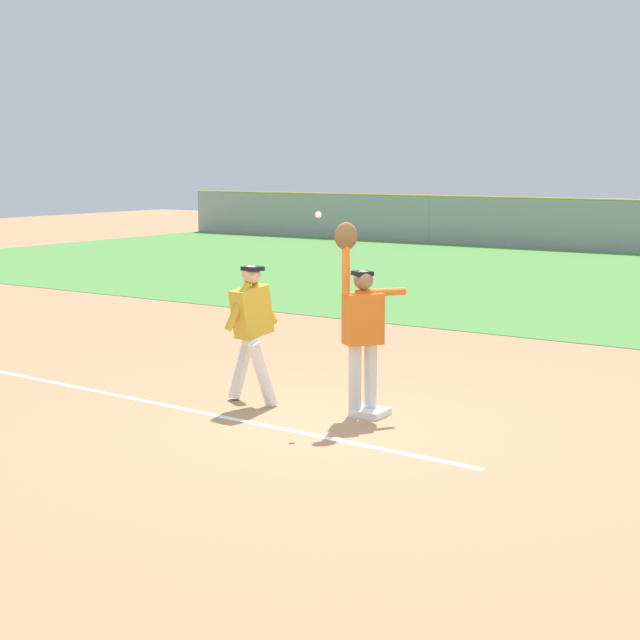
# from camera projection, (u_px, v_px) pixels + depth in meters

# --- Properties ---
(ground_plane) EXTENTS (75.79, 75.79, 0.00)m
(ground_plane) POSITION_uv_depth(u_px,v_px,m) (335.00, 425.00, 11.29)
(ground_plane) COLOR tan
(chalk_foul_line) EXTENTS (11.99, 0.67, 0.01)m
(chalk_foul_line) POSITION_uv_depth(u_px,v_px,m) (77.00, 387.00, 13.17)
(chalk_foul_line) COLOR white
(chalk_foul_line) RESTS_ON ground_plane
(first_base) EXTENTS (0.40, 0.40, 0.08)m
(first_base) POSITION_uv_depth(u_px,v_px,m) (370.00, 412.00, 11.70)
(first_base) COLOR white
(first_base) RESTS_ON ground_plane
(fielder) EXTENTS (0.61, 0.79, 2.28)m
(fielder) POSITION_uv_depth(u_px,v_px,m) (362.00, 321.00, 11.57)
(fielder) COLOR silver
(fielder) RESTS_ON ground_plane
(runner) EXTENTS (0.75, 0.84, 1.72)m
(runner) POSITION_uv_depth(u_px,v_px,m) (252.00, 324.00, 12.15)
(runner) COLOR white
(runner) RESTS_ON ground_plane
(baseball) EXTENTS (0.07, 0.07, 0.07)m
(baseball) POSITION_uv_depth(u_px,v_px,m) (318.00, 215.00, 11.43)
(baseball) COLOR white
(parked_car_green) EXTENTS (4.54, 2.39, 1.25)m
(parked_car_green) POSITION_uv_depth(u_px,v_px,m) (470.00, 219.00, 40.33)
(parked_car_green) COLOR #1E6B33
(parked_car_green) RESTS_ON ground_plane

